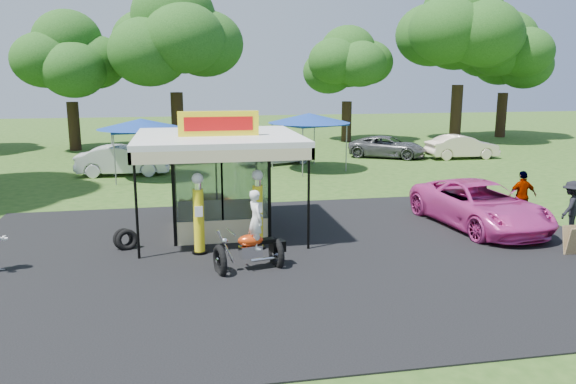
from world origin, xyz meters
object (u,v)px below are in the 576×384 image
object	(u,v)px
a_frame_sign	(573,241)
tent_east	(309,119)
gas_pump_left	(199,216)
bg_car_a	(123,160)
spectator_east_a	(571,207)
bg_car_b	(177,152)
bg_car_d	(388,147)
gas_station_kiosk	(219,181)
bg_car_c	(274,151)
kiosk_car	(216,204)
spectator_east_b	(522,196)
gas_pump_right	(258,212)
tent_west	(141,124)
motorcycle	(253,238)
pink_sedan	(480,205)
bg_car_e	(462,147)

from	to	relation	value
a_frame_sign	tent_east	world-z (taller)	tent_east
gas_pump_left	bg_car_a	size ratio (longest dim) A/B	0.52
gas_pump_left	a_frame_sign	bearing A→B (deg)	-11.21
spectator_east_a	bg_car_b	bearing A→B (deg)	-86.42
bg_car_d	gas_station_kiosk	bearing A→B (deg)	172.87
bg_car_c	bg_car_d	size ratio (longest dim) A/B	0.95
kiosk_car	spectator_east_b	bearing A→B (deg)	-104.04
spectator_east_b	kiosk_car	bearing A→B (deg)	-11.43
bg_car_b	bg_car_d	bearing A→B (deg)	-102.20
gas_pump_right	tent_west	world-z (taller)	tent_west
gas_pump_left	kiosk_car	size ratio (longest dim) A/B	0.89
spectator_east_b	bg_car_a	world-z (taller)	spectator_east_b
motorcycle	bg_car_c	world-z (taller)	motorcycle
gas_station_kiosk	bg_car_c	distance (m)	14.94
spectator_east_a	tent_east	distance (m)	15.53
motorcycle	tent_west	bearing A→B (deg)	91.63
gas_station_kiosk	tent_east	xyz separation A→B (m)	(5.84, 11.88, 1.13)
gas_pump_left	bg_car_b	world-z (taller)	gas_pump_left
motorcycle	bg_car_a	distance (m)	16.91
pink_sedan	bg_car_c	size ratio (longest dim) A/B	1.24
gas_station_kiosk	a_frame_sign	bearing A→B (deg)	-24.01
a_frame_sign	pink_sedan	distance (m)	3.65
a_frame_sign	tent_west	distance (m)	20.67
pink_sedan	bg_car_c	distance (m)	16.15
gas_station_kiosk	spectator_east_b	size ratio (longest dim) A/B	2.88
bg_car_e	bg_car_b	bearing A→B (deg)	85.93
spectator_east_a	bg_car_e	xyz separation A→B (m)	(4.72, 16.69, -0.15)
tent_west	tent_east	size ratio (longest dim) A/B	0.97
gas_pump_left	bg_car_d	bearing A→B (deg)	54.79
bg_car_d	tent_east	world-z (taller)	tent_east
a_frame_sign	bg_car_b	bearing A→B (deg)	121.30
spectator_east_a	tent_west	bearing A→B (deg)	-74.32
gas_pump_left	motorcycle	bearing A→B (deg)	-48.99
pink_sedan	spectator_east_b	distance (m)	2.08
bg_car_b	tent_east	size ratio (longest dim) A/B	1.06
tent_west	bg_car_b	bearing A→B (deg)	70.32
bg_car_e	a_frame_sign	bearing A→B (deg)	161.81
a_frame_sign	bg_car_e	xyz separation A→B (m)	(6.30, 18.94, 0.31)
motorcycle	tent_east	xyz separation A→B (m)	(5.18, 15.91, 1.99)
gas_pump_left	spectator_east_b	distance (m)	12.01
gas_station_kiosk	spectator_east_b	world-z (taller)	gas_station_kiosk
pink_sedan	gas_pump_right	bearing A→B (deg)	-178.36
gas_station_kiosk	spectator_east_a	bearing A→B (deg)	-11.05
kiosk_car	tent_east	distance (m)	11.56
bg_car_b	spectator_east_b	bearing A→B (deg)	-154.37
spectator_east_b	tent_east	size ratio (longest dim) A/B	0.41
kiosk_car	pink_sedan	bearing A→B (deg)	-110.05
kiosk_car	pink_sedan	xyz separation A→B (m)	(9.09, -3.32, 0.33)
bg_car_b	bg_car_c	distance (m)	5.93
motorcycle	bg_car_e	world-z (taller)	motorcycle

